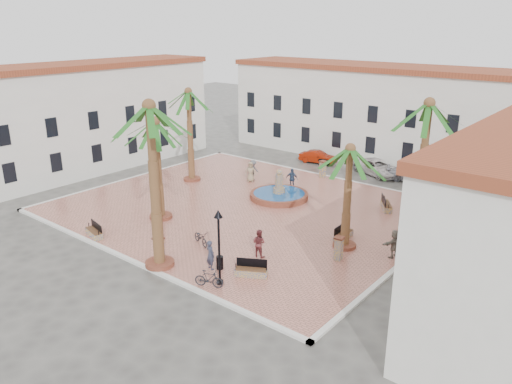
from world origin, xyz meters
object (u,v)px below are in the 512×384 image
car_silver (411,174)px  car_white (377,167)px  cyclist_b (259,243)px  pedestrian_north (253,170)px  pedestrian_fountain_b (292,179)px  palm_ne (428,118)px  pedestrian_east (394,244)px  lamppost_s (219,234)px  bollard_se (159,249)px  fountain (279,194)px  litter_bin (220,263)px  palm_e (350,161)px  lamppost_e (427,187)px  pedestrian_fountain_a (251,172)px  palm_s (150,124)px  car_red (318,157)px  bench_s (94,233)px  bench_e (343,235)px  bicycle_a (201,238)px  bench_ne (386,206)px  car_black (318,157)px  palm_nw (189,101)px  bicycle_b (209,279)px  cyclist_a (210,255)px  bench_se (251,271)px  bollard_n (323,169)px  bollard_e (339,248)px

car_silver → car_white: car_white is taller
cyclist_b → pedestrian_north: size_ratio=0.94×
pedestrian_fountain_b → pedestrian_north: pedestrian_north is taller
palm_ne → pedestrian_east: (0.87, -5.60, -6.63)m
lamppost_s → bollard_se: (-4.49, -0.35, -2.07)m
fountain → litter_bin: 12.64m
palm_e → lamppost_e: 7.23m
pedestrian_fountain_a → pedestrian_north: (-0.10, 0.47, 0.02)m
fountain → palm_s: palm_s is taller
pedestrian_fountain_b → car_red: size_ratio=0.48×
bench_s → bench_e: bearing=50.1°
bicycle_a → pedestrian_east: (10.25, 5.94, 0.43)m
bench_ne → pedestrian_fountain_a: size_ratio=1.08×
bench_s → car_black: (1.37, 25.03, 0.20)m
palm_e → palm_ne: size_ratio=0.75×
fountain → palm_nw: (-8.90, -1.00, 6.66)m
bollard_se → cyclist_b: (4.05, 4.25, 0.06)m
fountain → bicycle_b: (5.50, -13.67, 0.15)m
litter_bin → pedestrian_north: bearing=123.0°
car_black → car_silver: bearing=-90.8°
palm_nw → cyclist_b: bearing=-29.9°
fountain → bicycle_a: bearing=-82.4°
fountain → cyclist_a: bearing=-71.2°
fountain → bench_se: size_ratio=2.49×
cyclist_a → pedestrian_fountain_b: size_ratio=0.98×
lamppost_s → bollard_n: size_ratio=2.75×
fountain → pedestrian_fountain_a: bearing=156.9°
litter_bin → bicycle_b: (0.96, -1.88, 0.09)m
palm_s → bench_e: bearing=57.3°
fountain → bench_s: (-4.97, -13.65, -0.06)m
bench_se → bench_e: bearing=49.7°
cyclist_a → pedestrian_north: bearing=-46.5°
palm_ne → bicycle_b: palm_ne is taller
lamppost_s → fountain: bearing=113.6°
bollard_se → litter_bin: bollard_se is taller
fountain → bicycle_a: 10.20m
palm_nw → bench_e: size_ratio=4.52×
cyclist_b → lamppost_e: bearing=-124.4°
palm_e → cyclist_a: bearing=-121.1°
pedestrian_fountain_a → bollard_e: bearing=-63.0°
bench_e → car_red: (-11.46, 15.06, 0.20)m
palm_e → car_white: (-5.68, 16.13, -5.02)m
bench_ne → bench_e: bearing=147.2°
bench_s → litter_bin: 9.70m
fountain → cyclist_b: (5.26, -9.13, 0.54)m
bench_e → car_black: bearing=35.6°
palm_ne → pedestrian_east: 8.72m
bench_ne → bench_s: bearing=108.3°
bollard_e → pedestrian_north: (-13.88, 8.97, 0.16)m
bicycle_b → car_red: car_red is taller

